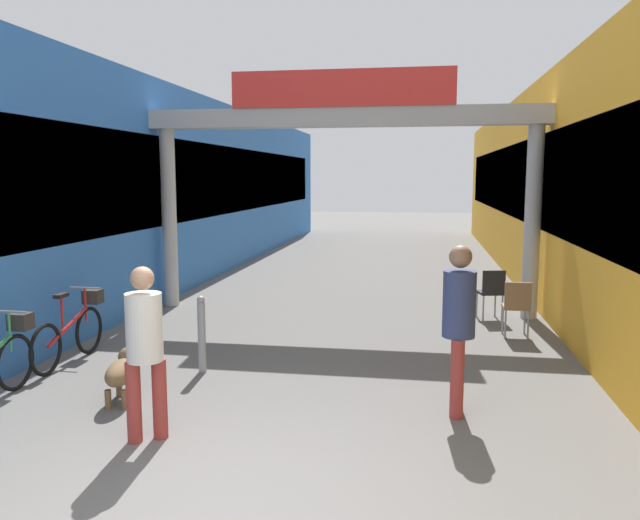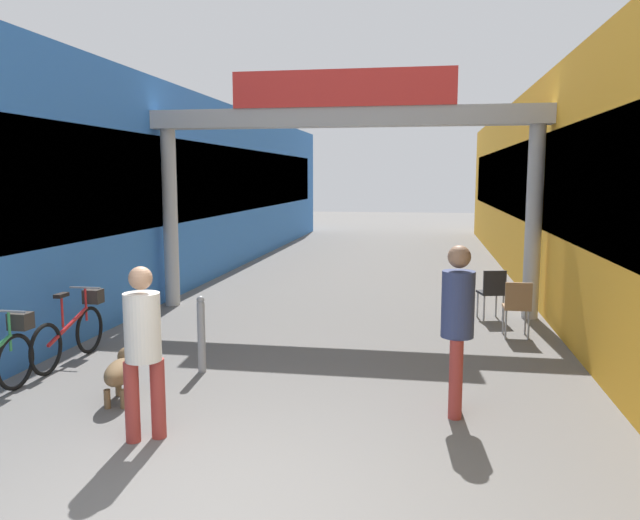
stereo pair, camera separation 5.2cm
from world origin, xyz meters
name	(u,v)px [view 1 (the left image)]	position (x,y,z in m)	size (l,w,h in m)	color
ground_plane	(216,520)	(0.00, 0.00, 0.00)	(80.00, 80.00, 0.00)	#605E5B
storefront_left	(163,189)	(-5.09, 11.00, 2.18)	(3.00, 26.00, 4.36)	blue
storefront_right	(585,190)	(5.09, 11.00, 2.18)	(3.00, 26.00, 4.36)	gold
arcade_sign_gateway	(342,143)	(0.00, 7.21, 3.09)	(7.40, 0.47, 4.35)	#B2B2B2
pedestrian_with_dog	(145,342)	(-1.10, 1.25, 0.96)	(0.47, 0.47, 1.68)	#99332D
pedestrian_companion	(459,318)	(1.84, 2.40, 1.04)	(0.36, 0.39, 1.80)	#99332D
dog_on_leash	(122,371)	(-1.83, 2.20, 0.34)	(0.41, 0.77, 0.55)	brown
bicycle_red_second	(73,330)	(-3.19, 3.49, 0.44)	(0.46, 1.69, 0.98)	black
bollard_post_metal	(202,334)	(-1.30, 3.32, 0.51)	(0.10, 0.10, 1.00)	gray
cafe_chair_wood_nearer	(517,304)	(2.92, 5.78, 0.54)	(0.40, 0.40, 0.89)	gray
cafe_chair_black_farther	(492,289)	(2.67, 6.97, 0.54)	(0.49, 0.49, 0.89)	gray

